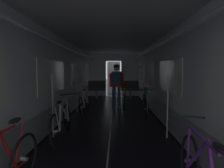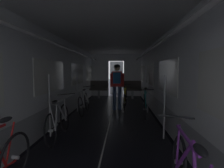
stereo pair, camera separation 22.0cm
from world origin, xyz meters
name	(u,v)px [view 1 (the left image)]	position (x,y,z in m)	size (l,w,h in m)	color
train_car_shell	(111,64)	(0.00, 3.60, 1.70)	(3.14, 12.34, 2.57)	black
bench_seat_far_left	(97,88)	(-0.90, 8.07, 0.57)	(0.98, 0.51, 0.95)	gray
bench_seat_far_right	(130,88)	(0.90, 8.07, 0.57)	(0.98, 0.51, 0.95)	gray
bicycle_silver	(62,122)	(-1.04, 1.99, 0.38)	(0.44, 1.69, 0.95)	black
bicycle_teal	(145,104)	(1.10, 4.15, 0.38)	(0.44, 1.69, 0.94)	black
bicycle_white	(84,103)	(-0.96, 4.39, 0.38)	(0.44, 1.69, 0.96)	black
person_cyclist_aisle	(117,82)	(0.16, 5.03, 1.07)	(0.53, 0.39, 1.73)	#384C75
bicycle_yellow_in_aisle	(125,99)	(0.47, 5.29, 0.38)	(0.44, 1.69, 0.94)	black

